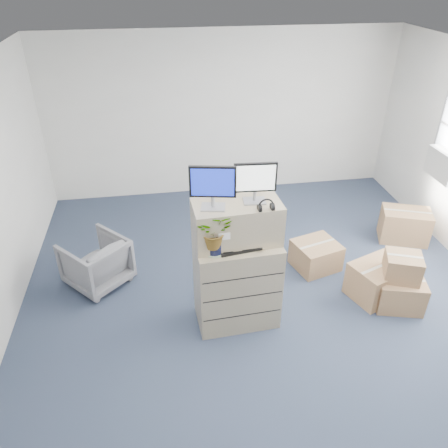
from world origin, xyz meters
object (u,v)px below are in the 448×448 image
Objects in this scene: filing_cabinet_lower at (237,282)px; office_chair at (96,260)px; potted_plant at (214,235)px; monitor_left at (213,185)px; monitor_right at (255,180)px; water_bottle at (241,229)px; keyboard at (240,248)px.

office_chair is (-1.69, 0.94, -0.18)m from filing_cabinet_lower.
potted_plant reaches higher than filing_cabinet_lower.
filing_cabinet_lower is 2.33× the size of monitor_left.
monitor_left is at bearing -167.86° from monitor_right.
water_bottle is 2.13m from office_chair.
monitor_right is (0.44, 0.06, -0.01)m from monitor_left.
potted_plant is at bearing -152.40° from monitor_right.
monitor_right reaches higher than keyboard.
water_bottle reaches higher than office_chair.
monitor_left is 1.05× the size of monitor_right.
monitor_right is 1.10× the size of potted_plant.
potted_plant is (-0.27, -0.13, 0.77)m from filing_cabinet_lower.
water_bottle reaches higher than keyboard.
monitor_left is 0.51m from potted_plant.
water_bottle is at bearing 67.07° from keyboard.
potted_plant reaches higher than water_bottle.
monitor_left reaches higher than water_bottle.
monitor_right is 0.74m from keyboard.
monitor_right is at bearing 112.05° from office_chair.
filing_cabinet_lower is 2.27× the size of keyboard.
monitor_left reaches higher than potted_plant.
filing_cabinet_lower is 3.80× the size of water_bottle.
office_chair is at bearing 139.55° from keyboard.
keyboard is at bearing -132.53° from monitor_right.
potted_plant is 0.56× the size of office_chair.
keyboard is 1.18× the size of potted_plant.
monitor_left is 0.45m from monitor_right.
filing_cabinet_lower is 0.83m from potted_plant.
filing_cabinet_lower reaches higher than office_chair.
keyboard is 0.21m from water_bottle.
filing_cabinet_lower is 0.69m from water_bottle.
water_bottle is (0.31, 0.06, -0.58)m from monitor_left.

